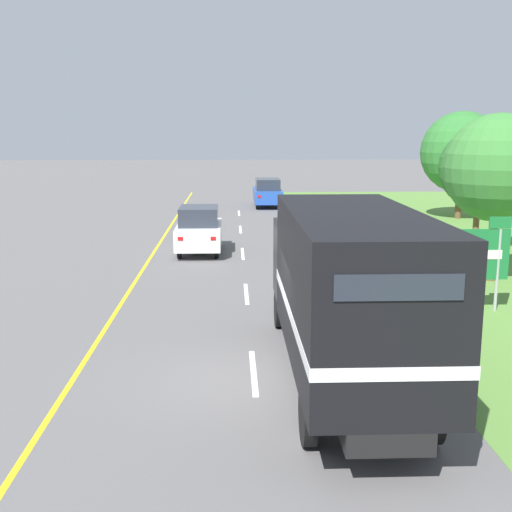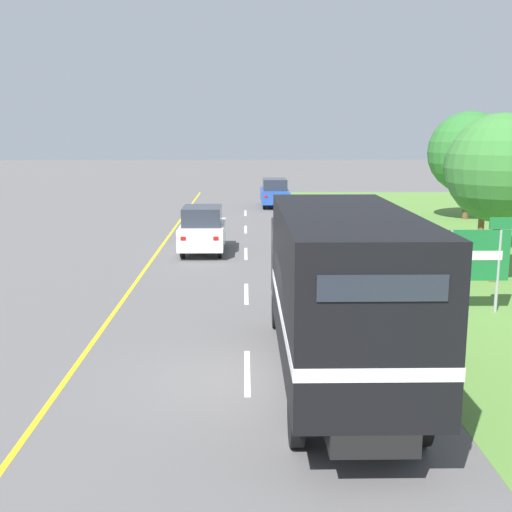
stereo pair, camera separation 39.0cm
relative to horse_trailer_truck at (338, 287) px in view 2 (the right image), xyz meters
name	(u,v)px [view 2 (the right image)]	position (x,y,z in m)	size (l,w,h in m)	color
ground_plane	(247,379)	(-1.77, 0.29, -1.99)	(200.00, 200.00, 0.00)	#5B5959
edge_line_yellow	(148,265)	(-5.47, 11.73, -1.99)	(0.12, 57.63, 0.01)	yellow
centre_dash_near	(247,372)	(-1.77, 0.67, -1.99)	(0.12, 2.60, 0.01)	white
centre_dash_mid_a	(246,294)	(-1.77, 7.27, -1.99)	(0.12, 2.60, 0.01)	white
centre_dash_mid_b	(246,254)	(-1.77, 13.87, -1.99)	(0.12, 2.60, 0.01)	white
centre_dash_far	(246,229)	(-1.77, 20.47, -1.99)	(0.12, 2.60, 0.01)	white
centre_dash_farthest	(245,213)	(-1.77, 27.07, -1.99)	(0.12, 2.60, 0.01)	white
horse_trailer_truck	(338,287)	(0.00, 0.00, 0.00)	(2.34, 8.49, 3.57)	black
lead_car_white	(203,229)	(-3.56, 14.15, -1.02)	(1.80, 3.89, 1.93)	black
lead_car_blue_ahead	(274,192)	(0.17, 30.50, -1.05)	(1.80, 4.38, 1.86)	black
highway_sign	(476,256)	(4.54, 5.07, -0.40)	(1.93, 0.09, 2.67)	#9E9EA3
roadside_tree_near	(501,168)	(6.53, 8.75, 1.79)	(3.55, 3.55, 5.57)	brown
roadside_tree_mid	(485,168)	(8.14, 14.45, 1.46)	(3.37, 3.37, 5.15)	brown
roadside_tree_far	(469,152)	(10.85, 24.24, 1.78)	(4.60, 4.60, 6.08)	brown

